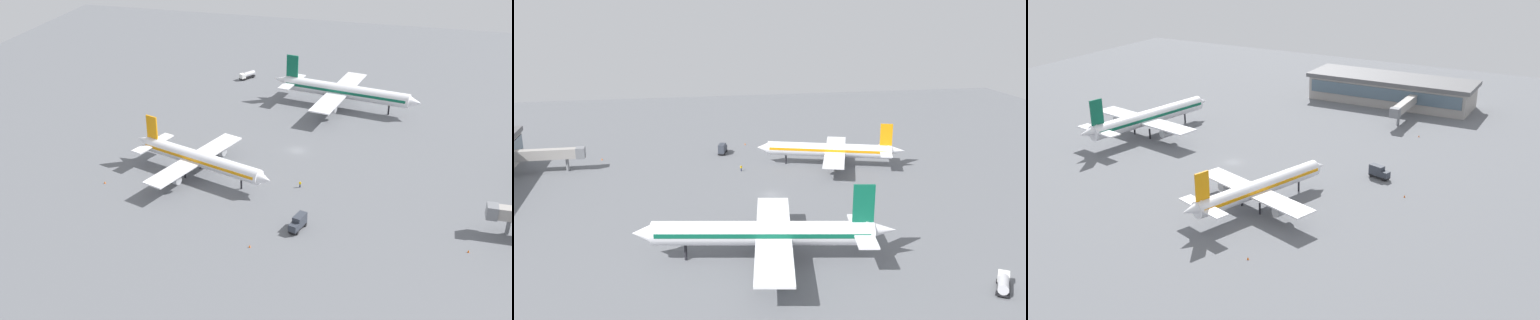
% 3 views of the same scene
% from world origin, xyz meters
% --- Properties ---
extents(ground, '(288.00, 288.00, 0.00)m').
position_xyz_m(ground, '(0.00, 0.00, 0.00)').
color(ground, slate).
extents(airplane_at_gate, '(39.85, 49.14, 15.02)m').
position_xyz_m(airplane_at_gate, '(35.68, -7.84, 5.46)').
color(airplane_at_gate, white).
rests_on(airplane_at_gate, ground).
extents(airplane_taxiing, '(34.13, 41.57, 13.01)m').
position_xyz_m(airplane_taxiing, '(-20.96, 21.32, 4.73)').
color(airplane_taxiing, white).
rests_on(airplane_taxiing, ground).
extents(fuel_truck, '(6.32, 5.02, 2.50)m').
position_xyz_m(fuel_truck, '(54.18, 29.76, 1.39)').
color(fuel_truck, black).
rests_on(fuel_truck, ground).
extents(catering_truck, '(5.91, 3.45, 3.30)m').
position_xyz_m(catering_truck, '(-39.36, -8.40, 1.70)').
color(catering_truck, black).
rests_on(catering_truck, ground).
extents(ground_crew_worker, '(0.44, 0.57, 1.67)m').
position_xyz_m(ground_crew_worker, '(-20.46, -5.00, 0.85)').
color(ground_crew_worker, '#1E2338').
rests_on(ground_crew_worker, ground).
extents(jet_bridge, '(3.12, 21.21, 6.74)m').
position_xyz_m(jet_bridge, '(-29.35, -58.43, 5.14)').
color(jet_bridge, '#9E9993').
rests_on(jet_bridge, ground).
extents(safety_cone_near_gate, '(0.44, 0.44, 0.60)m').
position_xyz_m(safety_cone_near_gate, '(-38.89, -45.02, 0.30)').
color(safety_cone_near_gate, '#EA590C').
rests_on(safety_cone_near_gate, ground).
extents(safety_cone_mid_apron, '(0.44, 0.44, 0.60)m').
position_xyz_m(safety_cone_mid_apron, '(-49.11, 0.12, 0.30)').
color(safety_cone_mid_apron, '#EA590C').
rests_on(safety_cone_mid_apron, ground).
extents(safety_cone_far_side, '(0.44, 0.44, 0.60)m').
position_xyz_m(safety_cone_far_side, '(-31.39, 43.19, 0.30)').
color(safety_cone_far_side, '#EA590C').
rests_on(safety_cone_far_side, ground).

